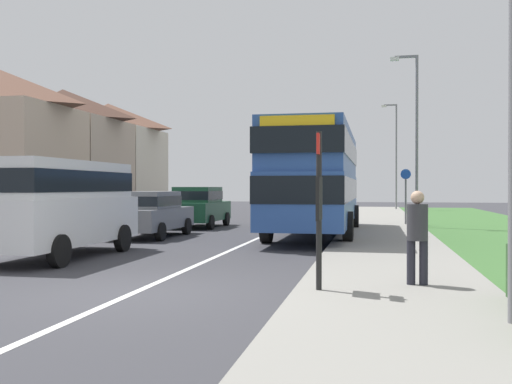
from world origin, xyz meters
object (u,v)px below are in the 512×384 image
(parked_car_dark_green, at_px, (199,205))
(street_lamp_far, at_px, (395,150))
(cycle_route_sign, at_px, (406,194))
(parked_van_white, at_px, (58,201))
(pedestrian_at_stop, at_px, (417,233))
(double_decker_bus, at_px, (316,176))
(parked_car_grey, at_px, (151,212))
(bus_stop_sign, at_px, (319,199))
(street_lamp_mid, at_px, (414,129))

(parked_car_dark_green, height_order, street_lamp_far, street_lamp_far)
(parked_car_dark_green, xyz_separation_m, cycle_route_sign, (8.75, 2.15, 0.48))
(parked_van_white, bearing_deg, cycle_route_sign, 55.92)
(cycle_route_sign, bearing_deg, street_lamp_far, 89.53)
(pedestrian_at_stop, bearing_deg, double_decker_bus, 104.23)
(parked_van_white, height_order, pedestrian_at_stop, parked_van_white)
(parked_car_grey, xyz_separation_m, street_lamp_far, (9.06, 25.20, 3.61))
(bus_stop_sign, relative_size, cycle_route_sign, 1.03)
(parked_van_white, height_order, parked_car_grey, parked_van_white)
(street_lamp_mid, bearing_deg, parked_van_white, -127.79)
(parked_car_grey, height_order, parked_car_dark_green, parked_car_dark_green)
(double_decker_bus, relative_size, parked_car_grey, 2.49)
(double_decker_bus, bearing_deg, cycle_route_sign, 58.71)
(parked_car_grey, height_order, cycle_route_sign, cycle_route_sign)
(street_lamp_mid, xyz_separation_m, street_lamp_far, (-0.11, 19.29, 0.35))
(street_lamp_mid, bearing_deg, parked_car_dark_green, -174.88)
(parked_van_white, distance_m, bus_stop_sign, 7.76)
(double_decker_bus, xyz_separation_m, bus_stop_sign, (1.17, -11.50, -0.60))
(double_decker_bus, height_order, cycle_route_sign, double_decker_bus)
(parked_van_white, relative_size, cycle_route_sign, 2.06)
(pedestrian_at_stop, bearing_deg, parked_car_dark_green, 119.86)
(parked_car_grey, height_order, street_lamp_far, street_lamp_far)
(parked_car_dark_green, distance_m, cycle_route_sign, 9.02)
(double_decker_bus, relative_size, street_lamp_mid, 1.49)
(double_decker_bus, bearing_deg, parked_car_dark_green, 147.77)
(pedestrian_at_stop, height_order, street_lamp_far, street_lamp_far)
(double_decker_bus, bearing_deg, street_lamp_mid, 49.15)
(parked_van_white, relative_size, street_lamp_far, 0.66)
(parked_van_white, xyz_separation_m, bus_stop_sign, (6.73, -3.85, 0.14))
(parked_van_white, height_order, street_lamp_mid, street_lamp_mid)
(parked_car_dark_green, distance_m, street_lamp_far, 22.26)
(parked_van_white, bearing_deg, parked_car_dark_green, 89.06)
(cycle_route_sign, height_order, street_lamp_far, street_lamp_far)
(double_decker_bus, relative_size, bus_stop_sign, 4.11)
(pedestrian_at_stop, xyz_separation_m, street_lamp_mid, (0.91, 14.91, 3.16))
(parked_van_white, distance_m, street_lamp_mid, 15.25)
(bus_stop_sign, bearing_deg, double_decker_bus, 95.81)
(double_decker_bus, xyz_separation_m, pedestrian_at_stop, (2.72, -10.71, -1.17))
(pedestrian_at_stop, height_order, street_lamp_mid, street_lamp_mid)
(parked_car_dark_green, xyz_separation_m, pedestrian_at_stop, (8.10, -14.10, 0.03))
(pedestrian_at_stop, bearing_deg, street_lamp_far, 88.66)
(parked_van_white, bearing_deg, bus_stop_sign, -29.77)
(pedestrian_at_stop, bearing_deg, street_lamp_mid, 86.49)
(parked_car_dark_green, xyz_separation_m, bus_stop_sign, (6.55, -14.90, 0.59))
(double_decker_bus, xyz_separation_m, parked_car_grey, (-5.54, -1.71, -1.27))
(parked_car_grey, xyz_separation_m, cycle_route_sign, (8.91, 7.26, 0.55))
(parked_car_dark_green, xyz_separation_m, street_lamp_mid, (9.01, 0.81, 3.19))
(double_decker_bus, distance_m, parked_car_dark_green, 6.47)
(parked_car_dark_green, distance_m, pedestrian_at_stop, 16.26)
(pedestrian_at_stop, bearing_deg, bus_stop_sign, -152.86)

